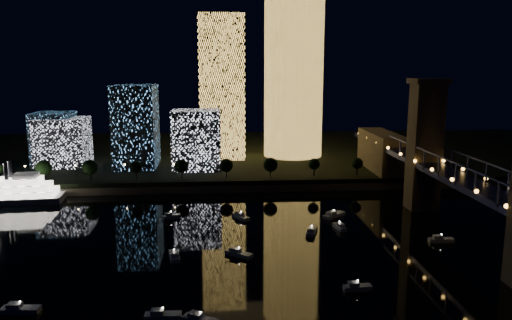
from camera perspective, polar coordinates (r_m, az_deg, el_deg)
The scene contains 10 objects.
ground at distance 143.52m, azimuth 1.29°, elevation -11.72°, with size 520.00×520.00×0.00m, color black.
far_bank at distance 296.84m, azimuth -1.69°, elevation 0.67°, with size 420.00×160.00×5.00m, color black.
seawall at distance 220.86m, azimuth -0.77°, elevation -3.17°, with size 420.00×6.00×3.00m, color #6B5E4C.
tower_cylindrical at distance 275.76m, azimuth 4.32°, elevation 9.67°, with size 34.00×34.00×88.64m.
tower_rectangular at distance 271.49m, azimuth -3.92°, elevation 8.28°, with size 23.83×23.83×75.83m, color #F8BD4F.
midrise_blocks at distance 256.56m, azimuth -15.46°, elevation 2.79°, with size 93.55×36.66×40.30m.
truss_bridge at distance 161.19m, azimuth 24.90°, elevation -4.12°, with size 13.00×266.00×50.00m.
motorboats at distance 151.28m, azimuth 0.18°, elevation -10.17°, with size 123.14×81.87×2.78m.
esplanade_trees at distance 225.39m, azimuth -9.71°, elevation -0.71°, with size 165.23×6.83×8.91m.
street_lamps at distance 231.46m, azimuth -9.39°, elevation -0.76°, with size 132.70×0.70×5.65m.
Camera 1 is at (-13.02, -131.84, 55.20)m, focal length 35.00 mm.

